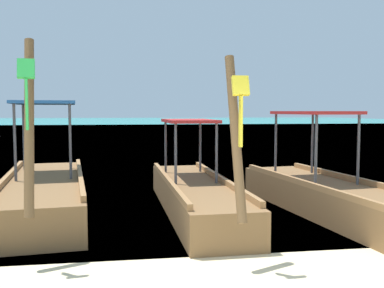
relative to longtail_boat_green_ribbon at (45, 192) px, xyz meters
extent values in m
plane|color=teal|center=(2.68, 56.93, -0.37)|extent=(120.00, 120.00, 0.00)
cube|color=brown|center=(0.00, 0.00, -0.07)|extent=(2.01, 5.48, 0.62)
cube|color=#996C3F|center=(-0.66, -0.07, 0.29)|extent=(0.65, 4.90, 0.10)
cube|color=#996C3F|center=(0.65, 0.08, 0.29)|extent=(0.65, 4.90, 0.10)
cylinder|color=brown|center=(0.33, -2.85, 1.35)|extent=(0.21, 0.81, 2.26)
cube|color=green|center=(0.36, -3.06, 2.04)|extent=(0.21, 0.15, 0.25)
cube|color=green|center=(0.36, -3.08, 1.61)|extent=(0.04, 0.08, 0.62)
cylinder|color=#4C4C51|center=(-0.47, -0.19, 0.95)|extent=(0.06, 0.06, 1.43)
cylinder|color=#4C4C51|center=(0.50, -0.07, 0.95)|extent=(0.06, 0.06, 1.43)
cylinder|color=#4C4C51|center=(-0.66, 1.41, 0.95)|extent=(0.06, 0.06, 1.43)
cylinder|color=#4C4C51|center=(0.32, 1.52, 0.95)|extent=(0.06, 0.06, 1.43)
cube|color=#235BA3|center=(-0.08, 0.67, 1.70)|extent=(1.39, 1.93, 0.06)
cube|color=brown|center=(2.82, -0.52, -0.09)|extent=(1.23, 5.22, 0.57)
cube|color=#996C3F|center=(2.31, -0.53, 0.24)|extent=(0.20, 4.78, 0.10)
cube|color=#996C3F|center=(3.33, -0.51, 0.24)|extent=(0.20, 4.78, 0.10)
cylinder|color=brown|center=(2.89, -3.30, 1.21)|extent=(0.14, 0.78, 2.08)
cube|color=yellow|center=(2.90, -3.49, 1.83)|extent=(0.20, 0.14, 0.25)
cube|color=yellow|center=(2.90, -3.51, 1.41)|extent=(0.03, 0.08, 0.61)
cylinder|color=#4C4C51|center=(2.44, -0.66, 0.75)|extent=(0.05, 0.05, 1.11)
cylinder|color=#4C4C51|center=(3.21, -0.64, 0.75)|extent=(0.05, 0.05, 1.11)
cylinder|color=#4C4C51|center=(2.40, 0.90, 0.75)|extent=(0.05, 0.05, 1.11)
cylinder|color=#4C4C51|center=(3.17, 0.92, 0.75)|extent=(0.05, 0.05, 1.11)
cube|color=#AD2323|center=(2.80, 0.13, 1.33)|extent=(0.98, 1.78, 0.06)
cube|color=brown|center=(5.28, -1.12, -0.09)|extent=(1.85, 5.40, 0.56)
cube|color=#996C3F|center=(4.70, -1.19, 0.24)|extent=(0.65, 4.85, 0.10)
cube|color=#996C3F|center=(5.85, -1.05, 0.24)|extent=(0.65, 4.85, 0.10)
cylinder|color=#4C4C51|center=(4.86, -1.30, 0.83)|extent=(0.06, 0.06, 1.28)
cylinder|color=#4C4C51|center=(5.72, -1.20, 0.83)|extent=(0.06, 0.06, 1.28)
cylinder|color=#4C4C51|center=(4.67, 0.27, 0.83)|extent=(0.06, 0.06, 1.28)
cylinder|color=#4C4C51|center=(5.53, 0.37, 0.83)|extent=(0.06, 0.06, 1.28)
cube|color=#AD2323|center=(5.20, -0.47, 1.50)|extent=(1.26, 1.90, 0.06)
camera|label=1|loc=(1.52, -8.67, 1.53)|focal=41.47mm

